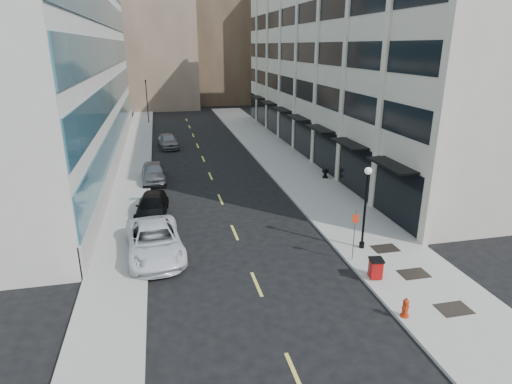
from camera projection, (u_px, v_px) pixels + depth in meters
name	position (u px, v px, depth m)	size (l,w,h in m)	color
ground	(267.00, 308.00, 18.27)	(160.00, 160.00, 0.00)	black
sidewalk_right	(294.00, 170.00, 38.25)	(5.00, 80.00, 0.15)	gray
sidewalk_left	(132.00, 180.00, 35.35)	(3.00, 80.00, 0.15)	gray
building_right	(364.00, 62.00, 43.76)	(15.30, 46.50, 18.25)	beige
building_left	(11.00, 53.00, 36.63)	(16.14, 46.00, 20.00)	silver
skyline_tan_near	(153.00, 25.00, 75.64)	(14.00, 18.00, 28.00)	#9B8165
skyline_brown	(216.00, 10.00, 80.84)	(12.00, 16.00, 34.00)	brown
skyline_tan_far	(102.00, 43.00, 83.77)	(12.00, 14.00, 22.00)	#9B8165
skyline_stone	(275.00, 49.00, 79.65)	(10.00, 14.00, 20.00)	beige
grate_near	(454.00, 309.00, 17.95)	(1.40, 1.00, 0.01)	black
grate_mid	(414.00, 274.00, 20.71)	(1.40, 1.00, 0.01)	black
grate_far	(385.00, 248.00, 23.30)	(1.40, 1.00, 0.01)	black
road_centerline	(215.00, 187.00, 33.95)	(0.15, 68.20, 0.01)	#D8CC4C
traffic_signal	(146.00, 83.00, 59.56)	(0.66, 0.66, 6.98)	black
car_white_van	(155.00, 241.00, 22.57)	(2.78, 6.03, 1.68)	white
car_black_pickup	(152.00, 206.00, 27.90)	(1.95, 4.79, 1.39)	black
car_silver_sedan	(154.00, 172.00, 34.98)	(1.89, 4.71, 1.60)	gray
car_grey_sedan	(168.00, 141.00, 46.59)	(1.85, 4.60, 1.57)	slate
fire_hydrant	(405.00, 308.00, 17.33)	(0.35, 0.35, 0.86)	red
trash_bin	(376.00, 268.00, 20.19)	(0.71, 0.74, 1.01)	#AB0B0B
lamppost	(366.00, 200.00, 22.52)	(0.39, 0.39, 4.68)	black
sign_post	(355.00, 229.00, 21.52)	(0.32, 0.07, 2.70)	slate
urn_planter	(325.00, 172.00, 35.60)	(0.56, 0.56, 0.77)	black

